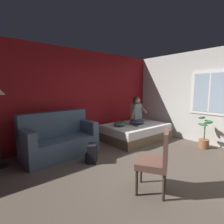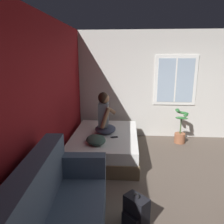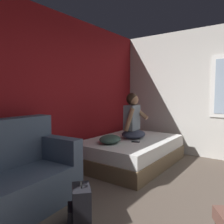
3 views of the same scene
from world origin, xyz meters
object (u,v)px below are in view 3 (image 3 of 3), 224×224
object	(u,v)px
bed	(131,151)
cell_phone	(136,142)
couch	(0,181)
throw_pillow	(110,139)
person_seated	(133,120)
backpack	(80,206)

from	to	relation	value
bed	cell_phone	xyz separation A→B (m)	(-0.21, -0.21, 0.25)
couch	throw_pillow	size ratio (longest dim) A/B	3.65
person_seated	cell_phone	xyz separation A→B (m)	(-0.28, -0.23, -0.35)
throw_pillow	cell_phone	size ratio (longest dim) A/B	3.33
bed	backpack	distance (m)	2.10
backpack	throw_pillow	xyz separation A→B (m)	(1.48, 0.71, 0.36)
bed	couch	bearing A→B (deg)	174.09
cell_phone	bed	bearing A→B (deg)	25.61
backpack	couch	bearing A→B (deg)	114.77
cell_phone	person_seated	bearing A→B (deg)	19.53
bed	backpack	size ratio (longest dim) A/B	4.37
throw_pillow	cell_phone	world-z (taller)	throw_pillow
person_seated	cell_phone	size ratio (longest dim) A/B	6.08
couch	throw_pillow	xyz separation A→B (m)	(1.87, -0.13, 0.16)
couch	person_seated	bearing A→B (deg)	-5.30
backpack	cell_phone	size ratio (longest dim) A/B	3.18
couch	cell_phone	size ratio (longest dim) A/B	12.17
bed	person_seated	xyz separation A→B (m)	(0.07, 0.02, 0.60)
couch	cell_phone	distance (m)	2.24
person_seated	backpack	world-z (taller)	person_seated
backpack	cell_phone	world-z (taller)	cell_phone
person_seated	backpack	bearing A→B (deg)	-163.64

